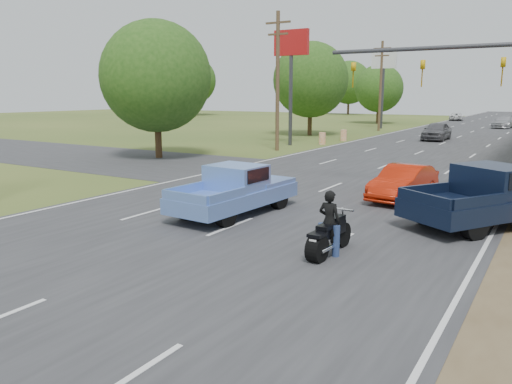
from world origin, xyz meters
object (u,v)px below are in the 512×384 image
Objects in this scene: red_convertible at (403,183)px; distant_car_white at (456,117)px; rider at (329,225)px; motorcycle at (328,238)px; distant_car_grey at (437,131)px; distant_car_silver at (504,122)px; blue_pickup at (237,189)px; navy_pickup at (493,195)px.

red_convertible reaches higher than distant_car_white.
rider is at bearing -81.73° from red_convertible.
motorcycle is at bearing 89.59° from distant_car_white.
rider is 0.34× the size of distant_car_grey.
distant_car_silver is at bearing 94.97° from motorcycle.
motorcycle is 5.41m from blue_pickup.
rider is 74.37m from distant_car_white.
rider is at bearing -81.70° from distant_car_grey.
blue_pickup is (-4.66, 2.67, 0.05)m from rider.
blue_pickup is at bearing -26.31° from rider.
distant_car_silver reaches higher than red_convertible.
blue_pickup is 1.04× the size of distant_car_silver.
distant_car_grey is (-8.16, 30.28, -0.14)m from navy_pickup.
navy_pickup is 52.24m from distant_car_silver.
rider is 5.37m from blue_pickup.
navy_pickup is at bearing -116.22° from rider.
distant_car_white reaches higher than motorcycle.
red_convertible is at bearing 95.52° from motorcycle.
distant_car_grey is 1.11× the size of distant_car_white.
navy_pickup is at bearing 92.87° from distant_car_white.
blue_pickup is 8.43m from navy_pickup.
navy_pickup is 1.20× the size of distant_car_silver.
blue_pickup reaches higher than distant_car_silver.
navy_pickup is 69.32m from distant_car_white.
distant_car_silver is 1.16× the size of distant_car_white.
blue_pickup is (-4.37, -5.40, 0.19)m from red_convertible.
distant_car_grey is at bearing -91.82° from distant_car_silver.
red_convertible is at bearing 54.51° from blue_pickup.
red_convertible is 66.34m from distant_car_white.
navy_pickup is at bearing -28.31° from red_convertible.
motorcycle is 57.75m from distant_car_silver.
rider is at bearing -81.33° from distant_car_silver.
red_convertible is 1.86× the size of motorcycle.
red_convertible is at bearing 90.28° from distant_car_white.
rider is 57.69m from distant_car_silver.
distant_car_grey is at bearing 101.31° from motorcycle.
rider is 0.27× the size of navy_pickup.
red_convertible is 49.62m from distant_car_silver.
distant_car_white is (-8.42, 16.04, -0.13)m from distant_car_silver.
navy_pickup is at bearing 24.20° from blue_pickup.
motorcycle is 0.42× the size of blue_pickup.
navy_pickup reaches higher than motorcycle.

